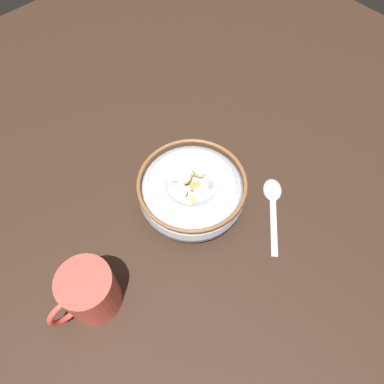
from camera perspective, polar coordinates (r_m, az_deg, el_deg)
The scene contains 4 objects.
ground_plane at distance 61.52cm, azimuth 0.00°, elevation -1.93°, with size 134.68×134.68×2.00cm, color #332116.
cereal_bowl at distance 57.87cm, azimuth 0.00°, elevation 0.11°, with size 16.83×16.83×6.02cm.
spoon at distance 62.04cm, azimuth 12.38°, elevation -0.88°, with size 11.77×10.98×0.80cm.
coffee_mug at distance 52.31cm, azimuth -15.60°, elevation -14.61°, with size 10.00×7.29×8.24cm.
Camera 1 is at (20.46, 22.10, 52.64)cm, focal length 34.60 mm.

